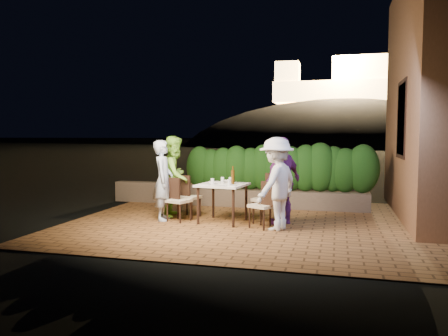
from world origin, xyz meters
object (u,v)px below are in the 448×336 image
(chair_left_back, at_px, (189,196))
(chair_right_back, at_px, (267,198))
(beer_bottle, at_px, (233,175))
(chair_left_front, at_px, (179,200))
(chair_right_front, at_px, (262,205))
(diner_white, at_px, (277,184))
(dining_table, at_px, (223,203))
(diner_blue, at_px, (163,180))
(diner_green, at_px, (175,176))
(diner_purple, at_px, (283,181))
(parapet_lamp, at_px, (176,180))
(bowl, at_px, (225,181))

(chair_left_back, distance_m, chair_right_back, 1.67)
(beer_bottle, distance_m, chair_left_front, 1.18)
(chair_left_front, xyz_separation_m, chair_right_front, (1.69, -0.22, 0.01))
(diner_white, bearing_deg, dining_table, -87.11)
(chair_right_back, xyz_separation_m, diner_blue, (-2.04, -0.20, 0.31))
(dining_table, xyz_separation_m, chair_right_back, (0.84, 0.12, 0.11))
(diner_blue, xyz_separation_m, diner_green, (0.06, 0.49, 0.04))
(diner_purple, xyz_separation_m, parapet_lamp, (-2.88, 1.91, -0.26))
(chair_right_back, relative_size, diner_blue, 0.61)
(beer_bottle, bearing_deg, parapet_lamp, 133.88)
(chair_left_front, height_order, chair_right_front, chair_right_front)
(beer_bottle, distance_m, chair_right_front, 0.88)
(beer_bottle, xyz_separation_m, chair_right_front, (0.64, -0.35, -0.49))
(diner_white, bearing_deg, chair_right_back, -130.42)
(diner_green, height_order, diner_white, diner_green)
(chair_right_front, distance_m, parapet_lamp, 3.49)
(chair_left_front, height_order, diner_white, diner_white)
(diner_green, bearing_deg, parapet_lamp, 19.37)
(chair_left_back, bearing_deg, dining_table, -10.90)
(dining_table, height_order, diner_white, diner_white)
(diner_green, distance_m, diner_white, 2.38)
(diner_blue, bearing_deg, parapet_lamp, 0.92)
(diner_white, distance_m, diner_purple, 0.53)
(beer_bottle, relative_size, diner_green, 0.21)
(chair_left_front, bearing_deg, diner_white, 10.91)
(dining_table, distance_m, parapet_lamp, 2.68)
(diner_green, distance_m, parapet_lamp, 1.75)
(chair_left_back, bearing_deg, diner_white, -8.41)
(bowl, relative_size, parapet_lamp, 1.24)
(diner_green, bearing_deg, bowl, -97.32)
(chair_left_front, bearing_deg, diner_blue, -164.45)
(chair_left_back, xyz_separation_m, diner_white, (1.91, -0.77, 0.40))
(diner_white, bearing_deg, chair_right_front, -82.78)
(diner_blue, height_order, parapet_lamp, diner_blue)
(dining_table, xyz_separation_m, chair_left_back, (-0.81, 0.37, 0.05))
(bowl, distance_m, chair_left_front, 0.98)
(diner_white, bearing_deg, diner_purple, -162.61)
(beer_bottle, xyz_separation_m, chair_left_front, (-1.06, -0.14, -0.50))
(bowl, distance_m, diner_white, 1.32)
(chair_right_front, bearing_deg, bowl, -6.28)
(dining_table, relative_size, beer_bottle, 2.50)
(chair_right_back, bearing_deg, bowl, 9.78)
(chair_left_back, height_order, diner_purple, diner_purple)
(chair_right_front, bearing_deg, beer_bottle, -0.31)
(chair_left_back, relative_size, diner_blue, 0.54)
(bowl, xyz_separation_m, diner_purple, (1.18, -0.15, 0.06))
(chair_left_back, xyz_separation_m, parapet_lamp, (-0.92, 1.67, 0.14))
(dining_table, distance_m, diner_green, 1.29)
(chair_right_back, relative_size, diner_green, 0.58)
(chair_right_front, height_order, diner_green, diner_green)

